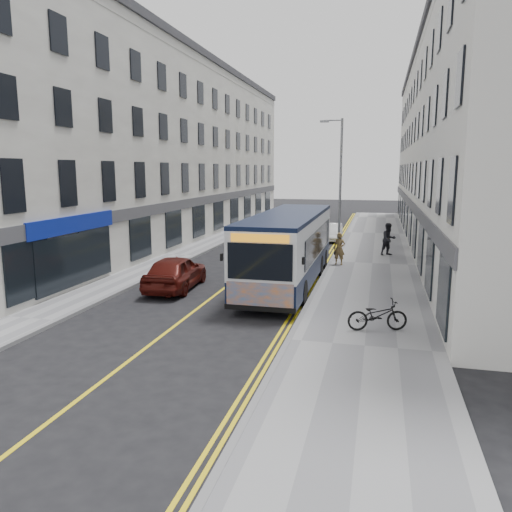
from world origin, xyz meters
The scene contains 17 objects.
ground centered at (0.00, 0.00, 0.00)m, with size 140.00×140.00×0.00m, color black.
pavement_east centered at (6.25, 12.00, 0.06)m, with size 4.50×64.00×0.12m, color gray.
pavement_west centered at (-5.00, 12.00, 0.06)m, with size 2.00×64.00×0.12m, color gray.
kerb_east centered at (4.00, 12.00, 0.07)m, with size 0.18×64.00×0.13m, color slate.
kerb_west centered at (-4.00, 12.00, 0.07)m, with size 0.18×64.00×0.13m, color slate.
road_centre_line centered at (0.00, 12.00, 0.00)m, with size 0.12×64.00×0.01m, color yellow.
road_dbl_yellow_inner centered at (3.55, 12.00, 0.00)m, with size 0.10×64.00×0.01m, color yellow.
road_dbl_yellow_outer centered at (3.75, 12.00, 0.00)m, with size 0.10×64.00×0.01m, color yellow.
terrace_east centered at (11.50, 21.00, 6.50)m, with size 6.00×46.00×13.00m, color silver.
terrace_west centered at (-9.00, 21.00, 6.50)m, with size 6.00×46.00×13.00m, color silver.
streetlamp centered at (4.17, 14.00, 4.38)m, with size 1.32×0.18×8.00m.
city_bus centered at (2.62, 6.37, 1.78)m, with size 2.61×11.18×3.25m.
bicycle centered at (6.58, 0.29, 0.62)m, with size 0.66×1.90×1.00m, color black.
pedestrian_near centered at (4.51, 11.14, 0.98)m, with size 0.63×0.41×1.72m, color olive.
pedestrian_far centered at (7.11, 14.81, 1.08)m, with size 0.93×0.73×1.92m, color black.
car_white centered at (3.20, 20.97, 0.62)m, with size 1.31×3.77×1.24m, color white.
car_maroon centered at (-2.00, 4.34, 0.76)m, with size 1.79×4.45×1.51m, color #4E120D.
Camera 1 is at (6.50, -15.41, 5.20)m, focal length 35.00 mm.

